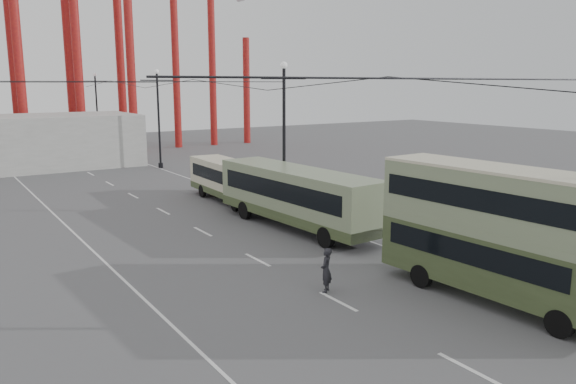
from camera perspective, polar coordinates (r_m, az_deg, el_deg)
ground at (r=19.38m, az=15.09°, el=-13.81°), size 160.00×160.00×0.00m
road_markings at (r=34.58m, az=-11.00°, el=-2.61°), size 12.52×120.00×0.01m
lamp_post_mid at (r=35.25m, az=-0.41°, el=5.56°), size 3.20×0.44×9.32m
lamp_post_far at (r=55.01m, az=-13.00°, el=7.22°), size 3.20×0.44×9.32m
lamp_post_distant at (r=76.01m, az=-18.83°, el=7.88°), size 3.20×0.44×9.32m
fairground_shed at (r=59.24m, az=-25.92°, el=4.54°), size 22.00×10.00×5.00m
double_decker_bus at (r=21.88m, az=20.74°, el=-3.45°), size 2.95×9.51×5.04m
single_decker_green at (r=31.26m, az=0.90°, el=-0.32°), size 3.39×11.95×3.34m
single_decker_cream at (r=38.54m, az=-5.92°, el=1.28°), size 2.52×8.93×2.76m
pedestrian at (r=22.01m, az=3.89°, el=-7.93°), size 0.76×0.74×1.77m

